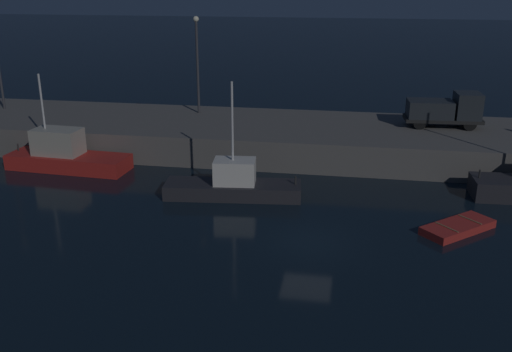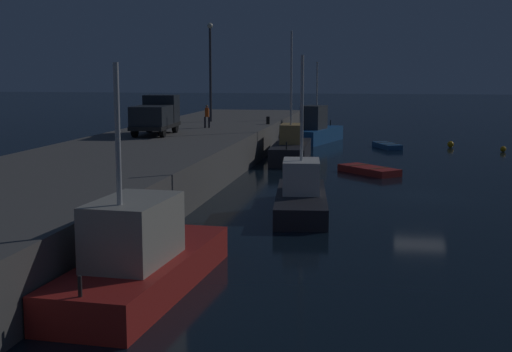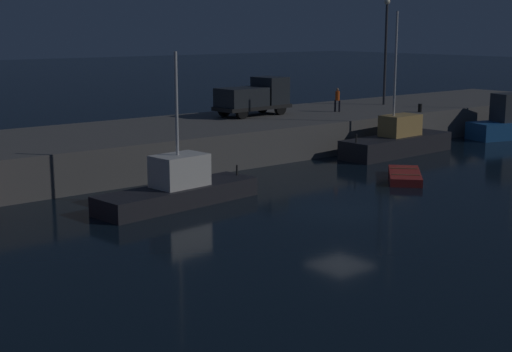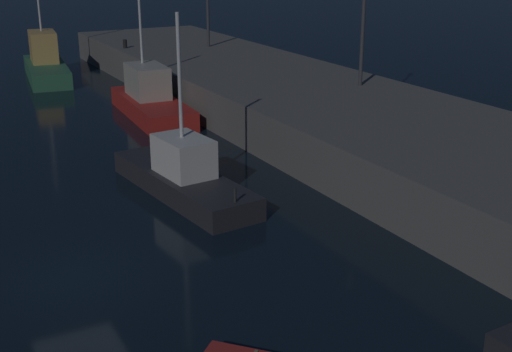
# 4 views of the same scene
# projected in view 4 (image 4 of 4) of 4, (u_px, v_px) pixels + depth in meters

# --- Properties ---
(ground_plane) EXTENTS (320.00, 320.00, 0.00)m
(ground_plane) POSITION_uv_depth(u_px,v_px,m) (74.00, 278.00, 19.84)
(ground_plane) COLOR black
(pier_quay) EXTENTS (77.17, 9.99, 2.10)m
(pier_quay) POSITION_uv_depth(u_px,v_px,m) (467.00, 166.00, 26.31)
(pier_quay) COLOR #5B5956
(pier_quay) RESTS_ON ground
(fishing_trawler_red) EXTENTS (8.41, 3.09, 6.41)m
(fishing_trawler_red) POSITION_uv_depth(u_px,v_px,m) (151.00, 99.00, 37.71)
(fishing_trawler_red) COLOR red
(fishing_trawler_red) RESTS_ON ground
(fishing_boat_white) EXTENTS (9.07, 3.60, 8.87)m
(fishing_boat_white) POSITION_uv_depth(u_px,v_px,m) (46.00, 63.00, 47.86)
(fishing_boat_white) COLOR #2D6647
(fishing_boat_white) RESTS_ON ground
(fishing_boat_orange) EXTENTS (8.22, 3.01, 6.88)m
(fishing_boat_orange) POSITION_uv_depth(u_px,v_px,m) (183.00, 176.00, 26.13)
(fishing_boat_orange) COLOR #232328
(fishing_boat_orange) RESTS_ON ground
(bollard_central) EXTENTS (0.28, 0.28, 0.58)m
(bollard_central) POSITION_uv_depth(u_px,v_px,m) (125.00, 44.00, 47.68)
(bollard_central) COLOR black
(bollard_central) RESTS_ON pier_quay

